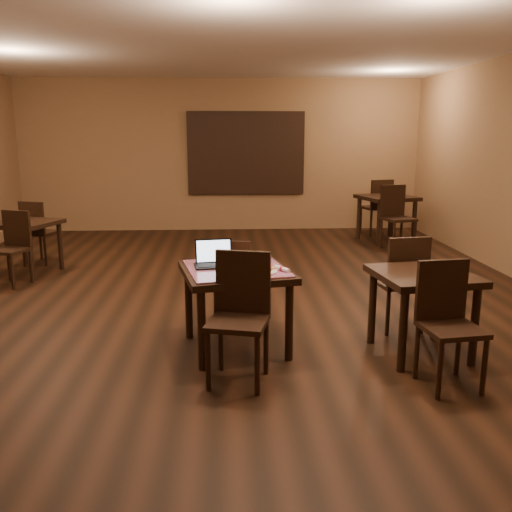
{
  "coord_description": "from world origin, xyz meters",
  "views": [
    {
      "loc": [
        0.1,
        -6.07,
        1.93
      ],
      "look_at": [
        0.36,
        -1.3,
        0.85
      ],
      "focal_mm": 38.0,
      "sensor_mm": 36.0,
      "label": 1
    }
  ],
  "objects": [
    {
      "name": "tiled_table",
      "position": [
        0.17,
        -1.39,
        0.66
      ],
      "size": [
        1.09,
        1.09,
        0.76
      ],
      "rotation": [
        0.0,
        0.0,
        0.21
      ],
      "color": "black",
      "rests_on": "ground"
    },
    {
      "name": "pizza_slice",
      "position": [
        0.39,
        -1.57,
        0.79
      ],
      "size": [
        0.22,
        0.22,
        0.02
      ],
      "primitive_type": null,
      "rotation": [
        0.0,
        0.0,
        0.3
      ],
      "color": "beige",
      "rests_on": "plate"
    },
    {
      "name": "napkin_roll",
      "position": [
        0.57,
        -1.53,
        0.78
      ],
      "size": [
        0.13,
        0.17,
        0.04
      ],
      "rotation": [
        0.0,
        0.0,
        0.58
      ],
      "color": "white",
      "rests_on": "tiled_table"
    },
    {
      "name": "wall_back",
      "position": [
        0.0,
        5.0,
        1.5
      ],
      "size": [
        8.0,
        0.02,
        3.0
      ],
      "primitive_type": "cube",
      "color": "olive",
      "rests_on": "ground"
    },
    {
      "name": "other_table_c_chair_far",
      "position": [
        1.82,
        -1.03,
        0.55
      ],
      "size": [
        0.47,
        0.47,
        0.97
      ],
      "rotation": [
        0.0,
        0.0,
        3.27
      ],
      "color": "black",
      "rests_on": "ground"
    },
    {
      "name": "other_table_b_chair_near",
      "position": [
        -2.69,
        0.99,
        0.54
      ],
      "size": [
        0.53,
        0.53,
        0.96
      ],
      "rotation": [
        0.0,
        0.0,
        -0.34
      ],
      "color": "black",
      "rests_on": "ground"
    },
    {
      "name": "spatula",
      "position": [
        0.31,
        -1.17,
        0.79
      ],
      "size": [
        0.22,
        0.22,
        0.01
      ],
      "primitive_type": "cube",
      "rotation": [
        0.0,
        0.0,
        0.76
      ],
      "color": "silver",
      "rests_on": "pizza_whole"
    },
    {
      "name": "other_table_a_chair_far",
      "position": [
        3.02,
        4.2,
        0.61
      ],
      "size": [
        0.58,
        0.58,
        1.08
      ],
      "rotation": [
        0.0,
        0.0,
        3.41
      ],
      "color": "black",
      "rests_on": "ground"
    },
    {
      "name": "other_table_b_chair_far",
      "position": [
        -2.75,
        2.12,
        0.54
      ],
      "size": [
        0.53,
        0.53,
        0.96
      ],
      "rotation": [
        0.0,
        0.0,
        2.8
      ],
      "color": "black",
      "rests_on": "ground"
    },
    {
      "name": "pizza_whole",
      "position": [
        0.29,
        -1.15,
        0.78
      ],
      "size": [
        0.38,
        0.38,
        0.03
      ],
      "color": "beige",
      "rests_on": "pizza_pan"
    },
    {
      "name": "chair_main_near",
      "position": [
        0.2,
        -2.0,
        0.58
      ],
      "size": [
        0.54,
        0.54,
        1.03
      ],
      "rotation": [
        0.0,
        0.0,
        -0.25
      ],
      "color": "black",
      "rests_on": "ground"
    },
    {
      "name": "ceiling",
      "position": [
        0.0,
        0.0,
        3.0
      ],
      "size": [
        8.0,
        10.0,
        0.02
      ],
      "primitive_type": "cube",
      "rotation": [
        3.14,
        0.0,
        0.0
      ],
      "color": "silver",
      "rests_on": "wall_back"
    },
    {
      "name": "other_table_b",
      "position": [
        -2.72,
        1.55,
        0.61
      ],
      "size": [
        1.01,
        1.01,
        0.74
      ],
      "rotation": [
        0.0,
        0.0,
        -0.34
      ],
      "color": "black",
      "rests_on": "ground"
    },
    {
      "name": "laptop",
      "position": [
        -0.03,
        -1.28,
        0.82
      ],
      "size": [
        0.37,
        0.31,
        0.23
      ],
      "rotation": [
        0.0,
        0.0,
        0.14
      ],
      "color": "black",
      "rests_on": "tiled_table"
    },
    {
      "name": "plate",
      "position": [
        0.39,
        -1.57,
        0.77
      ],
      "size": [
        0.27,
        0.27,
        0.01
      ],
      "primitive_type": "cylinder",
      "color": "white",
      "rests_on": "tiled_table"
    },
    {
      "name": "other_table_a",
      "position": [
        3.0,
        3.56,
        0.69
      ],
      "size": [
        1.1,
        1.1,
        0.84
      ],
      "rotation": [
        0.0,
        0.0,
        0.27
      ],
      "color": "black",
      "rests_on": "ground"
    },
    {
      "name": "ground",
      "position": [
        0.0,
        0.0,
        0.0
      ],
      "size": [
        10.0,
        10.0,
        0.0
      ],
      "primitive_type": "plane",
      "color": "black",
      "rests_on": "ground"
    },
    {
      "name": "other_table_c_chair_near",
      "position": [
        1.79,
        -2.17,
        0.55
      ],
      "size": [
        0.47,
        0.47,
        0.97
      ],
      "rotation": [
        0.0,
        0.0,
        0.13
      ],
      "color": "black",
      "rests_on": "ground"
    },
    {
      "name": "mural",
      "position": [
        0.5,
        4.96,
        1.55
      ],
      "size": [
        2.34,
        0.05,
        1.64
      ],
      "color": "#245784",
      "rests_on": "wall_back"
    },
    {
      "name": "pizza_pan",
      "position": [
        0.29,
        -1.15,
        0.77
      ],
      "size": [
        0.4,
        0.4,
        0.01
      ],
      "primitive_type": "cylinder",
      "color": "silver",
      "rests_on": "tiled_table"
    },
    {
      "name": "other_table_a_chair_near",
      "position": [
        2.98,
        2.93,
        0.61
      ],
      "size": [
        0.58,
        0.58,
        1.08
      ],
      "rotation": [
        0.0,
        0.0,
        0.27
      ],
      "color": "black",
      "rests_on": "ground"
    },
    {
      "name": "other_table_c",
      "position": [
        1.81,
        -1.6,
        0.63
      ],
      "size": [
        0.9,
        0.9,
        0.75
      ],
      "rotation": [
        0.0,
        0.0,
        0.13
      ],
      "color": "black",
      "rests_on": "ground"
    },
    {
      "name": "wall_front",
      "position": [
        0.0,
        -5.0,
        1.5
      ],
      "size": [
        8.0,
        0.02,
        3.0
      ],
      "primitive_type": "cube",
      "color": "olive",
      "rests_on": "ground"
    },
    {
      "name": "chair_main_far",
      "position": [
        0.16,
        -0.76,
        0.51
      ],
      "size": [
        0.47,
        0.47,
        0.91
      ],
      "rotation": [
        0.0,
        0.0,
        2.92
      ],
      "color": "black",
      "rests_on": "ground"
    }
  ]
}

